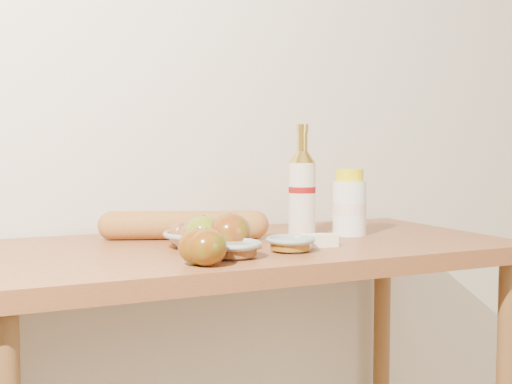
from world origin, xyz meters
TOP-DOWN VIEW (x-y plane):
  - back_wall at (0.00, 1.51)m, footprint 3.50×0.02m
  - table at (0.00, 1.18)m, footprint 1.20×0.60m
  - bourbon_bottle at (0.17, 1.24)m, footprint 0.09×0.09m
  - cream_bottle at (0.28, 1.20)m, footprint 0.09×0.09m
  - egg_bowl at (-0.13, 1.16)m, footprint 0.17×0.17m
  - baguette at (-0.12, 1.30)m, footprint 0.41×0.21m
  - apple_yellowgreen at (-0.14, 1.12)m, footprint 0.10×0.10m
  - apple_redgreen_front at (-0.20, 0.96)m, footprint 0.08×0.08m
  - apple_redgreen_right at (-0.09, 1.08)m, footprint 0.11×0.11m
  - sugar_bowl at (-0.11, 1.01)m, footprint 0.12×0.12m
  - syrup_bowl at (0.03, 1.03)m, footprint 0.14×0.14m
  - butter_stick at (0.10, 1.06)m, footprint 0.10×0.04m
  - apple_extra at (-0.19, 0.95)m, footprint 0.08×0.08m

SIDE VIEW (x-z plane):
  - table at x=0.00m, z-range 0.33..1.23m
  - butter_stick at x=0.10m, z-range 0.90..0.93m
  - syrup_bowl at x=0.03m, z-range 0.90..0.93m
  - sugar_bowl at x=-0.11m, z-range 0.90..0.93m
  - egg_bowl at x=-0.13m, z-range 0.89..0.95m
  - baguette at x=-0.12m, z-range 0.90..0.97m
  - apple_redgreen_front at x=-0.20m, z-range 0.90..0.97m
  - apple_extra at x=-0.19m, z-range 0.90..0.97m
  - apple_yellowgreen at x=-0.14m, z-range 0.90..0.98m
  - apple_redgreen_right at x=-0.09m, z-range 0.90..0.98m
  - cream_bottle at x=0.28m, z-range 0.89..1.06m
  - bourbon_bottle at x=0.17m, z-range 0.87..1.15m
  - back_wall at x=0.00m, z-range 0.00..2.60m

